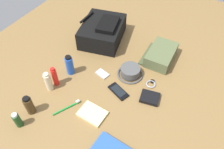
{
  "coord_description": "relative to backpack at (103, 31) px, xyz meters",
  "views": [
    {
      "loc": [
        -0.79,
        -0.46,
        1.08
      ],
      "look_at": [
        0.0,
        0.0,
        0.04
      ],
      "focal_mm": 35.08,
      "sensor_mm": 36.0,
      "label": 1
    }
  ],
  "objects": [
    {
      "name": "bucket_hat",
      "position": [
        -0.22,
        -0.34,
        -0.05
      ],
      "size": [
        0.17,
        0.17,
        0.06
      ],
      "color": "#4E4E4E",
      "rests_on": "ground_plane"
    },
    {
      "name": "toothbrush",
      "position": [
        -0.63,
        -0.15,
        -0.07
      ],
      "size": [
        0.16,
        0.09,
        0.02
      ],
      "color": "#198C33",
      "rests_on": "ground_plane"
    },
    {
      "name": "cell_phone",
      "position": [
        -0.38,
        -0.35,
        -0.07
      ],
      "size": [
        0.1,
        0.15,
        0.01
      ],
      "color": "black",
      "rests_on": "ground_plane"
    },
    {
      "name": "deodorant_spray",
      "position": [
        -0.4,
        0.0,
        -0.0
      ],
      "size": [
        0.05,
        0.05,
        0.14
      ],
      "color": "blue",
      "rests_on": "ground_plane"
    },
    {
      "name": "wristwatch",
      "position": [
        -0.23,
        -0.5,
        -0.07
      ],
      "size": [
        0.07,
        0.06,
        0.01
      ],
      "color": "#99999E",
      "rests_on": "ground_plane"
    },
    {
      "name": "cologne_bottle",
      "position": [
        -0.75,
        0.01,
        -0.01
      ],
      "size": [
        0.05,
        0.05,
        0.13
      ],
      "color": "#473319",
      "rests_on": "ground_plane"
    },
    {
      "name": "backpack",
      "position": [
        0.0,
        0.0,
        0.0
      ],
      "size": [
        0.41,
        0.36,
        0.17
      ],
      "color": "black",
      "rests_on": "ground_plane"
    },
    {
      "name": "wallet",
      "position": [
        -0.33,
        -0.53,
        -0.06
      ],
      "size": [
        0.11,
        0.13,
        0.02
      ],
      "primitive_type": "cube",
      "rotation": [
        0.0,
        0.0,
        0.2
      ],
      "color": "black",
      "rests_on": "ground_plane"
    },
    {
      "name": "sunscreen_spray",
      "position": [
        -0.52,
        0.02,
        -0.01
      ],
      "size": [
        0.03,
        0.03,
        0.14
      ],
      "color": "red",
      "rests_on": "ground_plane"
    },
    {
      "name": "lotion_bottle",
      "position": [
        -0.57,
        0.03,
        -0.01
      ],
      "size": [
        0.04,
        0.04,
        0.14
      ],
      "color": "beige",
      "rests_on": "ground_plane"
    },
    {
      "name": "media_player",
      "position": [
        -0.31,
        -0.19,
        -0.07
      ],
      "size": [
        0.07,
        0.09,
        0.01
      ],
      "color": "#B7B7BC",
      "rests_on": "ground_plane"
    },
    {
      "name": "toiletry_pouch",
      "position": [
        0.01,
        -0.46,
        -0.03
      ],
      "size": [
        0.26,
        0.21,
        0.08
      ],
      "color": "#56603D",
      "rests_on": "ground_plane"
    },
    {
      "name": "ground_plane",
      "position": [
        -0.31,
        -0.26,
        -0.09
      ],
      "size": [
        2.64,
        2.02,
        0.02
      ],
      "primitive_type": "cube",
      "color": "olive",
      "rests_on": "ground"
    },
    {
      "name": "shampoo_bottle",
      "position": [
        -0.85,
        0.01,
        -0.02
      ],
      "size": [
        0.04,
        0.04,
        0.11
      ],
      "color": "#19471E",
      "rests_on": "ground_plane"
    },
    {
      "name": "notepad",
      "position": [
        -0.59,
        -0.3,
        -0.07
      ],
      "size": [
        0.12,
        0.15,
        0.02
      ],
      "primitive_type": "cube",
      "rotation": [
        0.0,
        0.0,
        -0.04
      ],
      "color": "beige",
      "rests_on": "ground_plane"
    }
  ]
}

